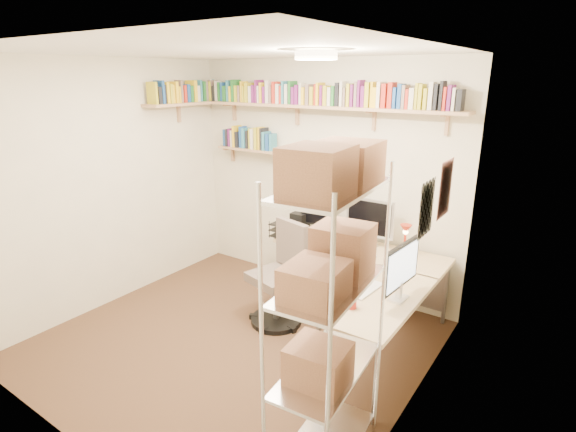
# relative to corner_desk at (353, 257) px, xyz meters

# --- Properties ---
(ground) EXTENTS (3.20, 3.20, 0.00)m
(ground) POSITION_rel_corner_desk_xyz_m (-0.69, -0.96, -0.67)
(ground) COLOR #44281D
(ground) RESTS_ON ground
(room_shell) EXTENTS (3.24, 3.04, 2.52)m
(room_shell) POSITION_rel_corner_desk_xyz_m (-0.69, -0.96, 0.88)
(room_shell) COLOR beige
(room_shell) RESTS_ON ground
(wall_shelves) EXTENTS (3.12, 1.09, 0.80)m
(wall_shelves) POSITION_rel_corner_desk_xyz_m (-1.13, 0.34, 1.35)
(wall_shelves) COLOR tan
(wall_shelves) RESTS_ON ground
(corner_desk) EXTENTS (1.80, 1.72, 1.17)m
(corner_desk) POSITION_rel_corner_desk_xyz_m (0.00, 0.00, 0.00)
(corner_desk) COLOR #D4B089
(corner_desk) RESTS_ON ground
(office_chair) EXTENTS (0.54, 0.56, 1.00)m
(office_chair) POSITION_rel_corner_desk_xyz_m (-0.56, -0.41, -0.25)
(office_chair) COLOR black
(office_chair) RESTS_ON ground
(wire_rack) EXTENTS (0.46, 0.84, 2.02)m
(wire_rack) POSITION_rel_corner_desk_xyz_m (0.67, -1.67, 0.71)
(wire_rack) COLOR silver
(wire_rack) RESTS_ON ground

